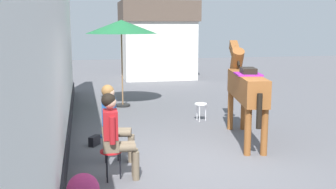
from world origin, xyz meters
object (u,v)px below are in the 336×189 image
seated_visitor_near (115,132)px  seated_visitor_far (113,119)px  cafe_parasol (121,27)px  spare_stool_white (201,106)px  satchel_bag (94,141)px  saddled_horse_center (245,86)px

seated_visitor_near → seated_visitor_far: (0.05, 0.91, 0.00)m
seated_visitor_near → cafe_parasol: (0.71, 5.89, 1.59)m
cafe_parasol → spare_stool_white: size_ratio=5.61×
spare_stool_white → satchel_bag: spare_stool_white is taller
satchel_bag → seated_visitor_near: bearing=40.7°
seated_visitor_near → seated_visitor_far: same height
spare_stool_white → satchel_bag: bearing=-149.4°
seated_visitor_far → cafe_parasol: (0.67, 4.99, 1.59)m
saddled_horse_center → satchel_bag: saddled_horse_center is taller
spare_stool_white → seated_visitor_far: bearing=-132.4°
seated_visitor_far → satchel_bag: seated_visitor_far is taller
saddled_horse_center → satchel_bag: bearing=176.5°
seated_visitor_far → saddled_horse_center: bearing=16.4°
spare_stool_white → satchel_bag: (-2.73, -1.62, -0.30)m
seated_visitor_far → saddled_horse_center: saddled_horse_center is taller
seated_visitor_near → seated_visitor_far: bearing=87.1°
saddled_horse_center → spare_stool_white: size_ratio=6.45×
cafe_parasol → satchel_bag: size_ratio=9.21×
spare_stool_white → seated_visitor_near: bearing=-124.8°
seated_visitor_near → satchel_bag: (-0.27, 1.93, -0.68)m
spare_stool_white → saddled_horse_center: bearing=-76.9°
saddled_horse_center → cafe_parasol: cafe_parasol is taller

